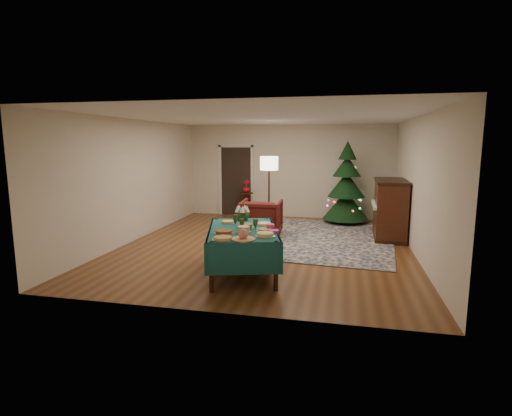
% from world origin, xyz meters
% --- Properties ---
extents(room_shell, '(7.00, 7.00, 7.00)m').
position_xyz_m(room_shell, '(0.00, 0.00, 1.35)').
color(room_shell, '#593319').
rests_on(room_shell, ground).
extents(doorway, '(1.08, 0.04, 2.16)m').
position_xyz_m(doorway, '(-1.60, 3.48, 1.10)').
color(doorway, black).
rests_on(doorway, ground).
extents(rug, '(3.58, 4.48, 0.02)m').
position_xyz_m(rug, '(1.12, 0.92, 0.01)').
color(rug, '#121D45').
rests_on(rug, ground).
extents(buffet_table, '(1.62, 2.18, 0.76)m').
position_xyz_m(buffet_table, '(-0.04, -1.85, 0.61)').
color(buffet_table, black).
rests_on(buffet_table, ground).
extents(platter_0, '(0.32, 0.32, 0.05)m').
position_xyz_m(platter_0, '(-0.14, -2.66, 0.78)').
color(platter_0, silver).
rests_on(platter_0, buffet_table).
extents(platter_1, '(0.37, 0.37, 0.16)m').
position_xyz_m(platter_1, '(0.16, -2.59, 0.82)').
color(platter_1, silver).
rests_on(platter_1, buffet_table).
extents(platter_2, '(0.31, 0.31, 0.06)m').
position_xyz_m(platter_2, '(0.44, -2.32, 0.79)').
color(platter_2, silver).
rests_on(platter_2, buffet_table).
extents(platter_3, '(0.31, 0.31, 0.05)m').
position_xyz_m(platter_3, '(-0.24, -2.25, 0.78)').
color(platter_3, silver).
rests_on(platter_3, buffet_table).
extents(platter_4, '(0.23, 0.23, 0.10)m').
position_xyz_m(platter_4, '(0.05, -2.12, 0.81)').
color(platter_4, silver).
rests_on(platter_4, buffet_table).
extents(platter_5, '(0.27, 0.27, 0.04)m').
position_xyz_m(platter_5, '(0.35, -1.93, 0.78)').
color(platter_5, silver).
rests_on(platter_5, buffet_table).
extents(platter_6, '(0.28, 0.28, 0.07)m').
position_xyz_m(platter_6, '(-0.01, -1.78, 0.79)').
color(platter_6, silver).
rests_on(platter_6, buffet_table).
extents(platter_7, '(0.28, 0.28, 0.04)m').
position_xyz_m(platter_7, '(0.25, -1.48, 0.78)').
color(platter_7, silver).
rests_on(platter_7, buffet_table).
extents(platter_8, '(0.26, 0.26, 0.04)m').
position_xyz_m(platter_8, '(-0.41, -1.45, 0.78)').
color(platter_8, silver).
rests_on(platter_8, buffet_table).
extents(goblet_0, '(0.08, 0.08, 0.18)m').
position_xyz_m(goblet_0, '(-0.24, -1.56, 0.85)').
color(goblet_0, '#2D471E').
rests_on(goblet_0, buffet_table).
extents(goblet_1, '(0.08, 0.08, 0.18)m').
position_xyz_m(goblet_1, '(0.18, -1.85, 0.85)').
color(goblet_1, '#2D471E').
rests_on(goblet_1, buffet_table).
extents(goblet_2, '(0.08, 0.08, 0.18)m').
position_xyz_m(goblet_2, '(-0.05, -1.87, 0.85)').
color(goblet_2, '#2D471E').
rests_on(goblet_2, buffet_table).
extents(napkin_stack, '(0.19, 0.19, 0.04)m').
position_xyz_m(napkin_stack, '(0.52, -2.01, 0.78)').
color(napkin_stack, '#D83CB1').
rests_on(napkin_stack, buffet_table).
extents(gift_box, '(0.15, 0.15, 0.10)m').
position_xyz_m(gift_box, '(0.43, -1.85, 0.81)').
color(gift_box, '#E13E72').
rests_on(gift_box, buffet_table).
extents(centerpiece, '(0.27, 0.27, 0.31)m').
position_xyz_m(centerpiece, '(-0.24, -1.11, 0.89)').
color(centerpiece, '#1E4C1E').
rests_on(centerpiece, buffet_table).
extents(armchair, '(0.97, 0.91, 0.95)m').
position_xyz_m(armchair, '(-0.28, 0.87, 0.48)').
color(armchair, '#4C1410').
rests_on(armchair, ground).
extents(floor_lamp, '(0.45, 0.45, 1.85)m').
position_xyz_m(floor_lamp, '(-0.24, 1.62, 1.57)').
color(floor_lamp, '#A57F3F').
rests_on(floor_lamp, ground).
extents(side_table, '(0.41, 0.41, 0.73)m').
position_xyz_m(side_table, '(-1.21, 3.15, 0.36)').
color(side_table, black).
rests_on(side_table, ground).
extents(potted_plant, '(0.21, 0.37, 0.21)m').
position_xyz_m(potted_plant, '(-1.21, 3.15, 0.84)').
color(potted_plant, '#B00C1B').
rests_on(potted_plant, side_table).
extents(christmas_tree, '(1.32, 1.32, 2.24)m').
position_xyz_m(christmas_tree, '(1.66, 2.90, 1.01)').
color(christmas_tree, black).
rests_on(christmas_tree, ground).
extents(piano, '(0.78, 1.58, 1.35)m').
position_xyz_m(piano, '(2.65, 1.37, 0.66)').
color(piano, black).
rests_on(piano, ground).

